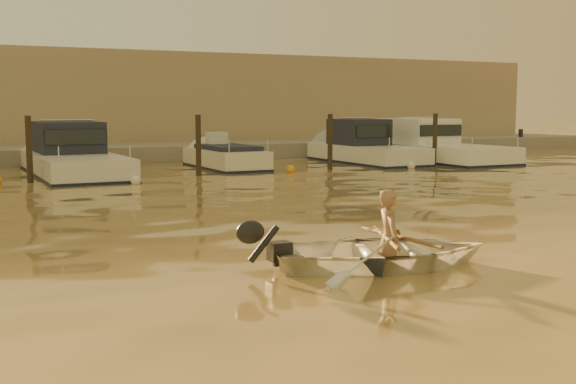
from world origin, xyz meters
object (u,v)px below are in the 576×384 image
moored_boat_4 (366,147)px  moored_boat_3 (226,162)px  dinghy (382,252)px  moored_boat_2 (73,156)px  person (389,238)px  waterfront_building (112,104)px  moored_boat_5 (429,145)px

moored_boat_4 → moored_boat_3: bearing=180.0°
dinghy → moored_boat_2: moored_boat_2 is taller
person → waterfront_building: size_ratio=0.03×
person → moored_boat_2: (-1.49, 16.42, 0.22)m
person → moored_boat_2: bearing=20.5°
moored_boat_3 → moored_boat_4: size_ratio=0.77×
dinghy → moored_boat_4: size_ratio=0.46×
dinghy → moored_boat_5: size_ratio=0.34×
dinghy → moored_boat_4: moored_boat_4 is taller
dinghy → moored_boat_2: (-1.39, 16.39, 0.42)m
person → waterfront_building: 27.59m
moored_boat_2 → moored_boat_4: bearing=0.0°
moored_boat_3 → moored_boat_4: bearing=0.0°
person → moored_boat_5: bearing=-23.7°
moored_boat_3 → moored_boat_2: bearing=180.0°
moored_boat_5 → waterfront_building: waterfront_building is taller
moored_boat_2 → person: bearing=-84.8°
waterfront_building → moored_boat_5: bearing=-45.2°
moored_boat_5 → waterfront_building: bearing=134.8°
moored_boat_4 → person: bearing=-121.7°
person → moored_boat_4: (10.14, 16.42, 0.22)m
moored_boat_4 → waterfront_building: waterfront_building is taller
dinghy → waterfront_building: (2.47, 27.39, 2.20)m
moored_boat_3 → waterfront_building: 11.33m
person → waterfront_building: waterfront_building is taller
dinghy → moored_boat_2: 16.45m
moored_boat_5 → person: bearing=-129.0°
person → moored_boat_3: person is taller
person → moored_boat_3: (4.00, 16.42, -0.18)m
moored_boat_2 → waterfront_building: waterfront_building is taller
moored_boat_4 → moored_boat_5: same height
dinghy → moored_boat_3: bearing=1.2°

